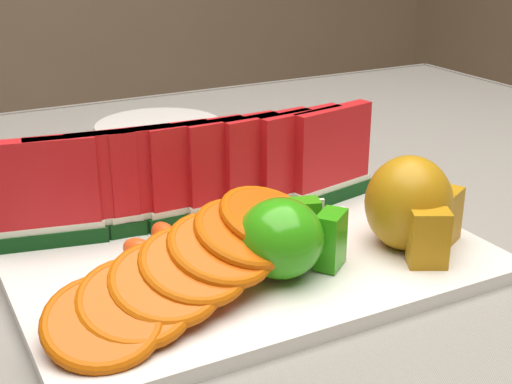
{
  "coord_description": "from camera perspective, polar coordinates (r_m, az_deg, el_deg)",
  "views": [
    {
      "loc": [
        -0.23,
        -0.61,
        1.04
      ],
      "look_at": [
        0.05,
        -0.08,
        0.81
      ],
      "focal_mm": 50.0,
      "sensor_mm": 36.0,
      "label": 1
    }
  ],
  "objects": [
    {
      "name": "table",
      "position": [
        0.76,
        -6.52,
        -9.75
      ],
      "size": [
        1.4,
        0.9,
        0.75
      ],
      "color": "#4F2B1E",
      "rests_on": "ground"
    },
    {
      "name": "tablecloth",
      "position": [
        0.73,
        -6.72,
        -5.54
      ],
      "size": [
        1.53,
        1.03,
        0.2
      ],
      "color": "gray",
      "rests_on": "table"
    },
    {
      "name": "platter",
      "position": [
        0.64,
        -1.18,
        -4.78
      ],
      "size": [
        0.4,
        0.3,
        0.01
      ],
      "color": "silver",
      "rests_on": "tablecloth"
    },
    {
      "name": "apple_cluster",
      "position": [
        0.57,
        2.48,
        -3.63
      ],
      "size": [
        0.11,
        0.09,
        0.07
      ],
      "color": "#359516",
      "rests_on": "platter"
    },
    {
      "name": "pear_cluster",
      "position": [
        0.63,
        12.37,
        -1.11
      ],
      "size": [
        0.1,
        0.1,
        0.08
      ],
      "color": "#A2901B",
      "rests_on": "platter"
    },
    {
      "name": "side_plate",
      "position": [
        1.03,
        -7.77,
        5.19
      ],
      "size": [
        0.2,
        0.2,
        0.01
      ],
      "color": "silver",
      "rests_on": "tablecloth"
    },
    {
      "name": "watermelon_row",
      "position": [
        0.67,
        -4.66,
        1.33
      ],
      "size": [
        0.39,
        0.07,
        0.1
      ],
      "color": "#0C3808",
      "rests_on": "platter"
    },
    {
      "name": "orange_fan_front",
      "position": [
        0.54,
        -5.0,
        -5.87
      ],
      "size": [
        0.26,
        0.16,
        0.07
      ],
      "color": "#CA4009",
      "rests_on": "platter"
    },
    {
      "name": "orange_fan_back",
      "position": [
        0.74,
        -3.87,
        1.25
      ],
      "size": [
        0.39,
        0.11,
        0.05
      ],
      "color": "#CA4009",
      "rests_on": "platter"
    },
    {
      "name": "tangerine_segments",
      "position": [
        0.63,
        -4.51,
        -3.48
      ],
      "size": [
        0.15,
        0.07,
        0.02
      ],
      "color": "#DC4C16",
      "rests_on": "platter"
    }
  ]
}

